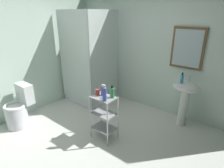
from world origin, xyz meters
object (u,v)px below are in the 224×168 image
(pedestal_sink, at_px, (185,96))
(toilet, at_px, (19,110))
(conditioner_bottle_purple, at_px, (103,91))
(shower_stall, at_px, (91,82))
(rinse_cup, at_px, (98,92))
(hand_soap_bottle, at_px, (182,79))
(shampoo_bottle_blue, at_px, (104,94))
(storage_cart, at_px, (104,114))
(body_wash_bottle_green, at_px, (112,92))

(pedestal_sink, xyz_separation_m, toilet, (-2.31, -1.85, -0.26))
(conditioner_bottle_purple, bearing_deg, shower_stall, 142.86)
(pedestal_sink, bearing_deg, conditioner_bottle_purple, -129.14)
(pedestal_sink, bearing_deg, rinse_cup, -130.51)
(hand_soap_bottle, relative_size, shampoo_bottle_blue, 0.74)
(toilet, distance_m, shampoo_bottle_blue, 1.73)
(hand_soap_bottle, xyz_separation_m, shampoo_bottle_blue, (-0.68, -1.24, -0.04))
(shower_stall, xyz_separation_m, pedestal_sink, (2.02, 0.30, 0.12))
(storage_cart, xyz_separation_m, body_wash_bottle_green, (0.11, 0.07, 0.39))
(storage_cart, height_order, body_wash_bottle_green, body_wash_bottle_green)
(shampoo_bottle_blue, bearing_deg, body_wash_bottle_green, 83.30)
(shower_stall, bearing_deg, hand_soap_bottle, 8.31)
(toilet, relative_size, shampoo_bottle_blue, 3.04)
(shampoo_bottle_blue, bearing_deg, toilet, -159.01)
(hand_soap_bottle, xyz_separation_m, conditioner_bottle_purple, (-0.83, -1.11, -0.07))
(toilet, bearing_deg, rinse_cup, 27.38)
(hand_soap_bottle, relative_size, body_wash_bottle_green, 0.96)
(toilet, bearing_deg, conditioner_bottle_purple, 27.27)
(pedestal_sink, bearing_deg, storage_cart, -126.66)
(toilet, height_order, storage_cart, toilet)
(toilet, height_order, hand_soap_bottle, hand_soap_bottle)
(shower_stall, distance_m, toilet, 1.58)
(pedestal_sink, height_order, hand_soap_bottle, hand_soap_bottle)
(rinse_cup, bearing_deg, body_wash_bottle_green, 14.95)
(pedestal_sink, distance_m, shampoo_bottle_blue, 1.50)
(body_wash_bottle_green, bearing_deg, conditioner_bottle_purple, -170.47)
(hand_soap_bottle, height_order, body_wash_bottle_green, hand_soap_bottle)
(body_wash_bottle_green, xyz_separation_m, shampoo_bottle_blue, (-0.02, -0.16, 0.02))
(shower_stall, bearing_deg, body_wash_bottle_green, -32.52)
(shower_stall, height_order, pedestal_sink, shower_stall)
(hand_soap_bottle, bearing_deg, body_wash_bottle_green, -121.44)
(hand_soap_bottle, bearing_deg, shampoo_bottle_blue, -118.79)
(body_wash_bottle_green, distance_m, conditioner_bottle_purple, 0.17)
(toilet, xyz_separation_m, hand_soap_bottle, (2.22, 1.83, 0.58))
(conditioner_bottle_purple, bearing_deg, rinse_cup, -154.53)
(shampoo_bottle_blue, bearing_deg, shower_stall, 142.34)
(storage_cart, xyz_separation_m, hand_soap_bottle, (0.78, 1.15, 0.45))
(storage_cart, bearing_deg, shower_stall, 142.77)
(shampoo_bottle_blue, distance_m, rinse_cup, 0.25)
(shower_stall, distance_m, storage_cart, 1.44)
(hand_soap_bottle, xyz_separation_m, body_wash_bottle_green, (-0.66, -1.09, -0.07))
(shampoo_bottle_blue, bearing_deg, storage_cart, 137.55)
(rinse_cup, bearing_deg, pedestal_sink, 49.49)
(toilet, height_order, conditioner_bottle_purple, conditioner_bottle_purple)
(pedestal_sink, bearing_deg, toilet, -141.36)
(shower_stall, relative_size, hand_soap_bottle, 10.77)
(storage_cart, height_order, hand_soap_bottle, hand_soap_bottle)
(pedestal_sink, xyz_separation_m, rinse_cup, (-1.00, -1.17, 0.21))
(shower_stall, height_order, rinse_cup, shower_stall)
(storage_cart, height_order, rinse_cup, rinse_cup)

